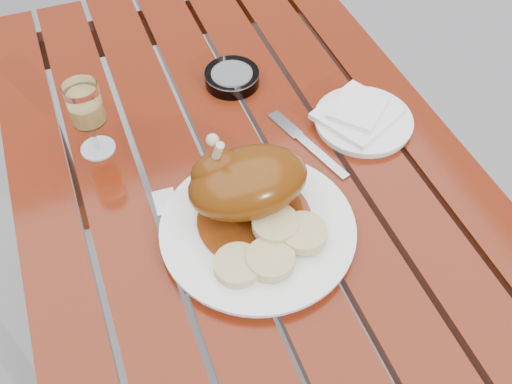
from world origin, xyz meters
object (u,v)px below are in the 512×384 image
at_px(dinner_plate, 258,230).
at_px(table, 240,261).
at_px(side_plate, 363,121).
at_px(ashtray, 232,78).
at_px(wine_glass, 89,119).

bearing_deg(dinner_plate, table, 81.08).
xyz_separation_m(dinner_plate, side_plate, (0.28, 0.17, -0.00)).
distance_m(table, ashtray, 0.43).
height_order(side_plate, ashtray, ashtray).
bearing_deg(side_plate, ashtray, 133.50).
bearing_deg(table, dinner_plate, -98.92).
distance_m(table, wine_glass, 0.52).
height_order(wine_glass, ashtray, wine_glass).
bearing_deg(wine_glass, dinner_plate, -54.01).
height_order(wine_glass, side_plate, wine_glass).
relative_size(side_plate, ashtray, 1.69).
xyz_separation_m(wine_glass, ashtray, (0.29, 0.09, -0.06)).
bearing_deg(dinner_plate, wine_glass, 125.99).
xyz_separation_m(side_plate, ashtray, (-0.19, 0.20, 0.01)).
bearing_deg(side_plate, table, 175.23).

